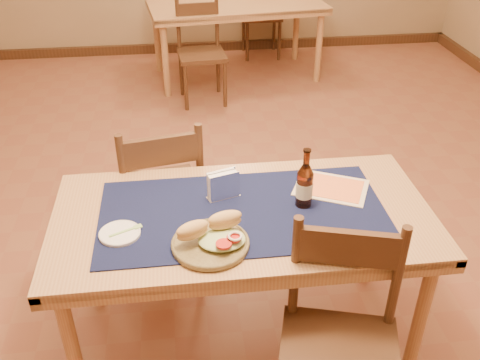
{
  "coord_description": "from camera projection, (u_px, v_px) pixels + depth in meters",
  "views": [
    {
      "loc": [
        -0.24,
        -2.61,
        2.08
      ],
      "look_at": [
        0.0,
        -0.7,
        0.85
      ],
      "focal_mm": 40.0,
      "sensor_mm": 36.0,
      "label": 1
    }
  ],
  "objects": [
    {
      "name": "room",
      "position": [
        222.0,
        6.0,
        2.57
      ],
      "size": [
        6.04,
        7.04,
        2.84
      ],
      "color": "brown",
      "rests_on": "ground"
    },
    {
      "name": "chair_back_near",
      "position": [
        201.0,
        51.0,
        4.84
      ],
      "size": [
        0.45,
        0.45,
        0.9
      ],
      "color": "#402717",
      "rests_on": "ground"
    },
    {
      "name": "napkin_holder",
      "position": [
        223.0,
        186.0,
        2.31
      ],
      "size": [
        0.15,
        0.09,
        0.13
      ],
      "color": "white",
      "rests_on": "placemat"
    },
    {
      "name": "chair_main_far",
      "position": [
        161.0,
        193.0,
        2.84
      ],
      "size": [
        0.51,
        0.51,
        0.95
      ],
      "color": "#402717",
      "rests_on": "ground"
    },
    {
      "name": "baseboard",
      "position": [
        226.0,
        229.0,
        3.3
      ],
      "size": [
        6.0,
        7.0,
        0.1
      ],
      "color": "#402717",
      "rests_on": "ground"
    },
    {
      "name": "sandwich_plate",
      "position": [
        213.0,
        238.0,
        2.05
      ],
      "size": [
        0.3,
        0.3,
        0.12
      ],
      "color": "olive",
      "rests_on": "placemat"
    },
    {
      "name": "chair_back_far",
      "position": [
        262.0,
        15.0,
        5.84
      ],
      "size": [
        0.42,
        0.42,
        0.9
      ],
      "color": "#402717",
      "rests_on": "ground"
    },
    {
      "name": "menu_card",
      "position": [
        331.0,
        187.0,
        2.4
      ],
      "size": [
        0.38,
        0.34,
        0.01
      ],
      "color": "beige",
      "rests_on": "placemat"
    },
    {
      "name": "beer_bottle",
      "position": [
        305.0,
        185.0,
        2.24
      ],
      "size": [
        0.07,
        0.07,
        0.27
      ],
      "color": "#4B200D",
      "rests_on": "placemat"
    },
    {
      "name": "chair_main_near",
      "position": [
        340.0,
        345.0,
        1.98
      ],
      "size": [
        0.54,
        0.54,
        0.95
      ],
      "color": "#402717",
      "rests_on": "ground"
    },
    {
      "name": "side_plate",
      "position": [
        120.0,
        233.0,
        2.11
      ],
      "size": [
        0.16,
        0.16,
        0.01
      ],
      "color": "white",
      "rests_on": "placemat"
    },
    {
      "name": "placemat",
      "position": [
        243.0,
        212.0,
        2.25
      ],
      "size": [
        1.2,
        0.6,
        0.01
      ],
      "primitive_type": "cube",
      "color": "#10133A",
      "rests_on": "main_table"
    },
    {
      "name": "fork",
      "position": [
        128.0,
        230.0,
        2.12
      ],
      "size": [
        0.13,
        0.07,
        0.0
      ],
      "color": "#94C86E",
      "rests_on": "side_plate"
    },
    {
      "name": "back_table",
      "position": [
        236.0,
        11.0,
        5.22
      ],
      "size": [
        1.76,
        1.04,
        0.75
      ],
      "color": "#AA8150",
      "rests_on": "ground"
    },
    {
      "name": "main_table",
      "position": [
        243.0,
        228.0,
        2.3
      ],
      "size": [
        1.6,
        0.8,
        0.75
      ],
      "color": "#AA8150",
      "rests_on": "ground"
    }
  ]
}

